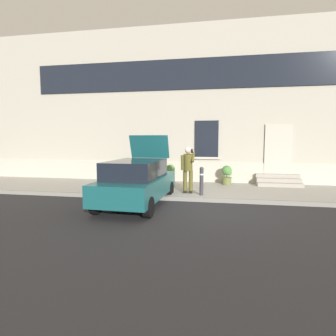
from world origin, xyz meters
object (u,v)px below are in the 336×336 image
object	(u,v)px
hatchback_car_teal	(137,181)
planter_olive	(227,175)
bollard_near_person	(202,180)
planter_terracotta	(170,173)
planter_charcoal	(119,171)
person_on_phone	(188,167)

from	to	relation	value
hatchback_car_teal	planter_olive	bearing A→B (deg)	52.62
bollard_near_person	planter_terracotta	distance (m)	3.12
hatchback_car_teal	planter_charcoal	size ratio (longest dim) A/B	4.79
planter_charcoal	planter_olive	xyz separation A→B (m)	(5.17, -0.25, 0.00)
planter_olive	hatchback_car_teal	bearing A→B (deg)	-127.38
bollard_near_person	planter_charcoal	distance (m)	5.11
planter_charcoal	planter_olive	distance (m)	5.18
hatchback_car_teal	planter_charcoal	distance (m)	4.72
bollard_near_person	planter_olive	xyz separation A→B (m)	(0.96, 2.64, -0.11)
bollard_near_person	person_on_phone	distance (m)	0.76
hatchback_car_teal	planter_charcoal	world-z (taller)	hatchback_car_teal
planter_terracotta	person_on_phone	bearing A→B (deg)	-65.15
hatchback_car_teal	person_on_phone	world-z (taller)	hatchback_car_teal
person_on_phone	planter_terracotta	world-z (taller)	person_on_phone
person_on_phone	planter_olive	size ratio (longest dim) A/B	2.04
bollard_near_person	person_on_phone	world-z (taller)	person_on_phone
person_on_phone	planter_olive	world-z (taller)	person_on_phone
planter_terracotta	planter_olive	world-z (taller)	same
planter_charcoal	planter_olive	bearing A→B (deg)	-2.82
person_on_phone	planter_olive	xyz separation A→B (m)	(1.49, 2.33, -0.55)
person_on_phone	planter_charcoal	bearing A→B (deg)	143.73
person_on_phone	planter_charcoal	size ratio (longest dim) A/B	2.04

